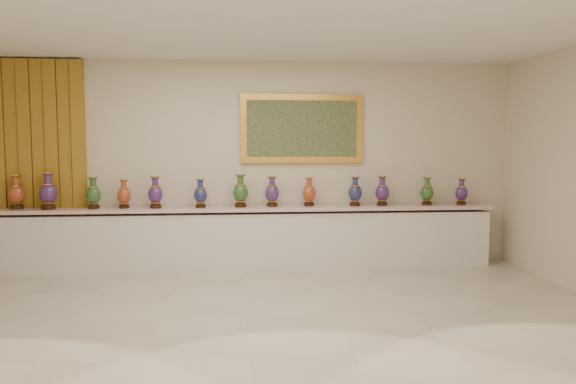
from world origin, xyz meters
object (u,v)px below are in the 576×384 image
at_px(vase_2, 93,194).
at_px(vase_1, 48,193).
at_px(vase_0, 16,194).
at_px(counter, 243,239).

bearing_deg(vase_2, vase_1, -178.43).
xyz_separation_m(vase_0, vase_2, (1.05, -0.05, -0.01)).
bearing_deg(vase_0, counter, -0.38).
relative_size(counter, vase_2, 16.37).
xyz_separation_m(counter, vase_0, (-3.13, 0.02, 0.68)).
height_order(vase_0, vase_2, vase_0).
xyz_separation_m(vase_0, vase_1, (0.45, -0.06, 0.02)).
bearing_deg(vase_0, vase_1, -8.02).
bearing_deg(counter, vase_0, 179.62).
bearing_deg(vase_1, vase_0, 171.98).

